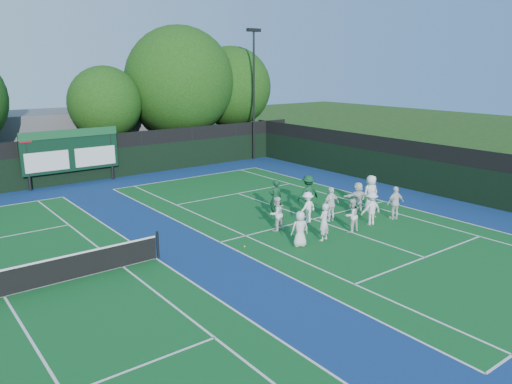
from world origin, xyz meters
TOP-DOWN VIEW (x-y plane):
  - ground at (0.00, 0.00)m, footprint 120.00×120.00m
  - court_apron at (-6.00, 1.00)m, footprint 34.00×32.00m
  - near_court at (0.00, 1.00)m, footprint 11.05×23.85m
  - left_court at (-14.00, 1.00)m, footprint 11.05×23.85m
  - back_fence at (-6.00, 16.00)m, footprint 34.00×0.08m
  - divider_fence_right at (9.00, 1.00)m, footprint 0.08×32.00m
  - scoreboard at (-7.01, 15.59)m, footprint 6.00×0.21m
  - clubhouse at (-2.00, 24.00)m, footprint 18.00×6.00m
  - light_pole_right at (7.50, 15.70)m, footprint 1.20×0.30m
  - tennis_net at (-14.00, 1.00)m, footprint 11.30×0.10m
  - tree_c at (-2.94, 19.58)m, footprint 5.26×5.26m
  - tree_d at (3.19, 19.58)m, footprint 8.58×8.58m
  - tree_e at (8.13, 19.58)m, footprint 6.75×6.75m
  - tennis_ball_0 at (-1.46, -0.03)m, footprint 0.07×0.07m
  - tennis_ball_1 at (0.36, 3.73)m, footprint 0.07×0.07m
  - tennis_ball_2 at (2.72, -0.68)m, footprint 0.07×0.07m
  - tennis_ball_3 at (-4.99, -0.11)m, footprint 0.07×0.07m
  - tennis_ball_4 at (1.63, 3.08)m, footprint 0.07×0.07m
  - tennis_ball_5 at (1.25, 1.06)m, footprint 0.07×0.07m
  - player_front_0 at (-3.06, -1.42)m, footprint 0.87×0.73m
  - player_front_1 at (-1.74, -1.50)m, footprint 0.69×0.54m
  - player_front_2 at (0.07, -1.43)m, footprint 0.77×0.61m
  - player_front_3 at (1.61, -1.28)m, footprint 1.15×0.81m
  - player_front_4 at (3.26, -1.42)m, footprint 1.04×0.62m
  - player_back_0 at (-2.53, 0.78)m, footprint 0.81×0.65m
  - player_back_1 at (-0.55, 0.80)m, footprint 1.03×0.65m
  - player_back_2 at (0.51, 0.28)m, footprint 1.01×0.43m
  - player_back_3 at (2.63, 0.44)m, footprint 1.57×0.99m
  - player_back_4 at (3.50, 0.32)m, footprint 1.01×0.75m
  - coach_left at (-1.11, 2.56)m, footprint 0.77×0.60m
  - coach_right at (0.86, 2.27)m, footprint 1.31×0.87m

SIDE VIEW (x-z plane):
  - ground at x=0.00m, z-range 0.00..0.00m
  - court_apron at x=-6.00m, z-range 0.00..0.01m
  - near_court at x=0.00m, z-range 0.01..0.01m
  - left_court at x=-14.00m, z-range 0.01..0.01m
  - tennis_ball_0 at x=-1.46m, z-range 0.00..0.07m
  - tennis_ball_1 at x=0.36m, z-range 0.00..0.07m
  - tennis_ball_2 at x=2.72m, z-range 0.00..0.07m
  - tennis_ball_3 at x=-4.99m, z-range 0.00..0.07m
  - tennis_ball_4 at x=1.63m, z-range 0.00..0.07m
  - tennis_ball_5 at x=1.25m, z-range 0.00..0.07m
  - tennis_net at x=-14.00m, z-range -0.06..1.04m
  - player_back_1 at x=-0.55m, z-range 0.00..1.52m
  - player_front_0 at x=-3.06m, z-range 0.00..1.53m
  - player_front_2 at x=0.07m, z-range 0.00..1.56m
  - player_back_0 at x=-2.53m, z-range 0.00..1.60m
  - player_back_3 at x=2.63m, z-range 0.00..1.62m
  - player_front_3 at x=1.61m, z-range 0.00..1.62m
  - player_front_4 at x=3.26m, z-range 0.00..1.66m
  - player_front_1 at x=-1.74m, z-range 0.00..1.66m
  - player_back_2 at x=0.51m, z-range 0.00..1.71m
  - player_back_4 at x=3.50m, z-range 0.00..1.87m
  - coach_left at x=-1.11m, z-range 0.00..1.88m
  - coach_right at x=0.86m, z-range 0.00..1.89m
  - back_fence at x=-6.00m, z-range -0.14..2.86m
  - divider_fence_right at x=9.00m, z-range -0.14..2.86m
  - clubhouse at x=-2.00m, z-range 0.00..4.00m
  - scoreboard at x=-7.01m, z-range 0.42..3.97m
  - tree_c at x=-2.94m, z-range 0.93..8.33m
  - tree_e at x=8.13m, z-range 0.94..9.94m
  - tree_d at x=3.19m, z-range 0.71..11.16m
  - light_pole_right at x=7.50m, z-range 1.24..11.36m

